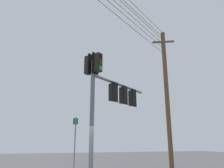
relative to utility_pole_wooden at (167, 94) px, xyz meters
The scene contains 3 objects.
signal_mast_assembly 7.31m from the utility_pole_wooden, 34.85° to the left, with size 4.16×3.27×5.94m.
utility_pole_wooden is the anchor object (origin of this frame).
route_sign_primary 8.26m from the utility_pole_wooden, 14.70° to the left, with size 0.28×0.11×3.19m.
Camera 1 is at (1.67, 8.75, 1.83)m, focal length 34.16 mm.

